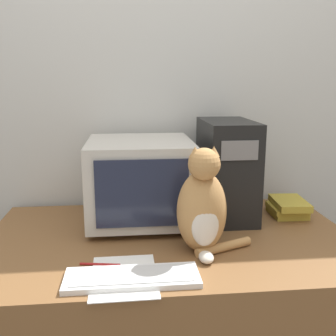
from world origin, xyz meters
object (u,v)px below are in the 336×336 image
object	(u,v)px
crt_monitor	(140,180)
keyboard	(132,277)
book_stack	(288,207)
computer_tower	(227,169)
cat	(203,207)
pen	(100,264)

from	to	relation	value
crt_monitor	keyboard	world-z (taller)	crt_monitor
crt_monitor	book_stack	xyz separation A→B (m)	(0.68, 0.00, -0.15)
computer_tower	cat	distance (m)	0.42
cat	book_stack	world-z (taller)	cat
crt_monitor	book_stack	bearing A→B (deg)	0.33
pen	cat	bearing A→B (deg)	11.81
keyboard	pen	world-z (taller)	keyboard
cat	pen	size ratio (longest dim) A/B	2.86
crt_monitor	keyboard	distance (m)	0.56
book_stack	pen	bearing A→B (deg)	-153.31
keyboard	cat	size ratio (longest dim) A/B	1.07
crt_monitor	keyboard	size ratio (longest dim) A/B	1.09
crt_monitor	pen	distance (m)	0.48
book_stack	keyboard	bearing A→B (deg)	-143.85
keyboard	pen	bearing A→B (deg)	133.83
crt_monitor	book_stack	size ratio (longest dim) A/B	2.13
book_stack	crt_monitor	bearing A→B (deg)	-179.67
keyboard	cat	xyz separation A→B (m)	(0.26, 0.19, 0.16)
computer_tower	keyboard	bearing A→B (deg)	-127.92
book_stack	cat	bearing A→B (deg)	-143.84
computer_tower	cat	xyz separation A→B (m)	(-0.18, -0.38, -0.05)
crt_monitor	computer_tower	world-z (taller)	computer_tower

